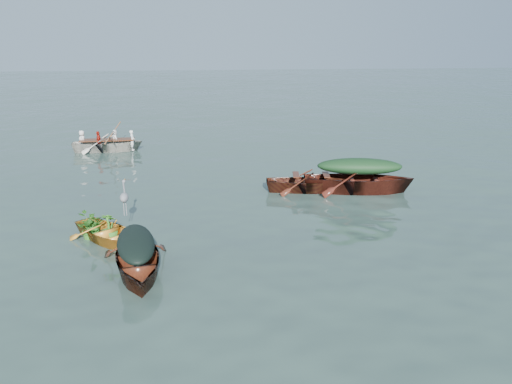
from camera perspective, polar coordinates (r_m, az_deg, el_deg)
ground at (r=12.50m, az=-2.72°, el=-5.72°), size 140.00×140.00×0.00m
yellow_dinghy at (r=13.05m, az=-16.38°, el=-5.41°), size 2.96×3.11×0.80m
dark_covered_boat at (r=11.29m, az=-13.35°, el=-8.82°), size 2.00×4.03×0.98m
green_tarp_boat at (r=16.79m, az=11.58°, el=0.01°), size 5.19×2.40×1.21m
open_wooden_boat at (r=16.63m, az=6.25°, el=0.09°), size 4.23×1.85×0.94m
rowed_boat at (r=23.37m, az=-16.52°, el=4.48°), size 4.32×1.42×1.02m
dark_tarp_cover at (r=11.01m, az=-13.60°, el=-5.59°), size 1.10×2.22×0.40m
green_tarp_cover at (r=16.56m, az=11.76°, el=2.86°), size 2.85×1.32×0.52m
thwart_benches at (r=16.49m, az=6.30°, el=1.71°), size 2.13×1.05×0.04m
heron at (r=13.07m, az=-14.79°, el=-1.22°), size 0.47×0.49×0.92m
dinghy_weeds at (r=13.27m, az=-17.81°, el=-1.93°), size 1.12×1.14×0.60m
rowers at (r=23.20m, az=-16.71°, el=6.62°), size 3.03×1.25×0.76m
oars at (r=23.26m, az=-16.64°, el=5.78°), size 0.68×2.62×0.06m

